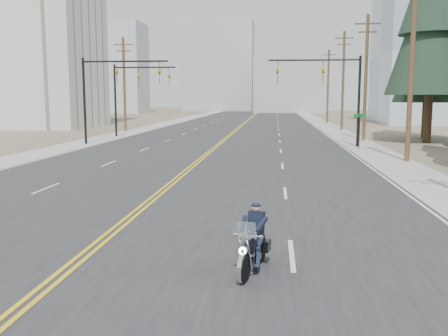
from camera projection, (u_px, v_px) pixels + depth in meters
name	position (u px, v px, depth m)	size (l,w,h in m)	color
ground_plane	(9.00, 319.00, 8.66)	(400.00, 400.00, 0.00)	#776D56
road	(246.00, 122.00, 77.61)	(20.00, 200.00, 0.01)	#303033
sidewalk_left	(173.00, 122.00, 78.77)	(3.00, 200.00, 0.01)	#A5A5A0
sidewalk_right	(320.00, 123.00, 76.46)	(3.00, 200.00, 0.01)	#A5A5A0
traffic_mast_left	(108.00, 84.00, 40.39)	(7.10, 0.26, 7.00)	black
traffic_mast_right	(333.00, 83.00, 38.59)	(7.10, 0.26, 7.00)	black
traffic_mast_far	(132.00, 87.00, 48.32)	(6.10, 0.26, 7.00)	black
street_sign	(360.00, 125.00, 36.88)	(0.90, 0.06, 2.62)	black
utility_pole_b	(412.00, 60.00, 29.23)	(2.20, 0.30, 11.50)	brown
utility_pole_c	(366.00, 76.00, 44.04)	(2.20, 0.30, 11.00)	brown
utility_pole_d	(343.00, 79.00, 58.78)	(2.20, 0.30, 11.50)	brown
utility_pole_e	(328.00, 85.00, 75.56)	(2.20, 0.30, 11.00)	brown
utility_pole_left	(124.00, 83.00, 56.43)	(2.20, 0.30, 10.50)	brown
apartment_block	(20.00, 9.00, 63.55)	(18.00, 14.00, 30.00)	silver
haze_bldg_a	(116.00, 68.00, 123.92)	(14.00, 12.00, 22.00)	#B7BCC6
haze_bldg_b	(289.00, 85.00, 130.01)	(18.00, 14.00, 14.00)	#ADB2B7
haze_bldg_c	(434.00, 74.00, 111.75)	(16.00, 12.00, 18.00)	#B7BCC6
haze_bldg_d	(219.00, 66.00, 145.95)	(20.00, 15.00, 26.00)	#ADB2B7
haze_bldg_e	(342.00, 90.00, 153.07)	(14.00, 14.00, 12.00)	#B7BCC6
haze_bldg_f	(81.00, 83.00, 140.62)	(12.00, 12.00, 16.00)	#ADB2B7
motorcyclist	(253.00, 239.00, 10.88)	(0.83, 1.93, 1.51)	black
conifer_tall	(434.00, 2.00, 40.75)	(7.27, 7.27, 20.21)	#382619
conifer_far	(430.00, 33.00, 45.96)	(6.30, 6.30, 16.87)	#382619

